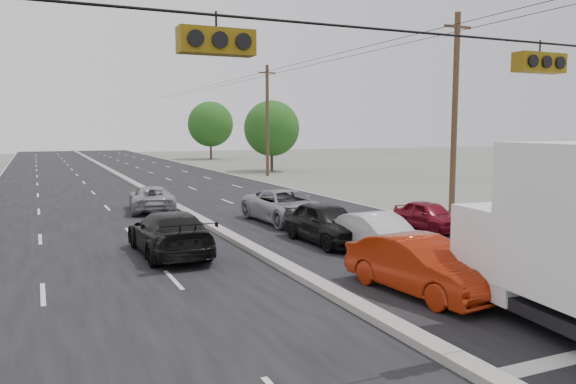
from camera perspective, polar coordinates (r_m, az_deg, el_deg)
name	(u,v)px	position (r m, az deg, el deg)	size (l,w,h in m)	color
ground	(463,369)	(10.98, 17.34, -16.79)	(200.00, 200.00, 0.00)	#606356
road_surface	(150,194)	(38.33, -13.84, -0.17)	(20.00, 160.00, 0.02)	black
center_median	(150,192)	(38.32, -13.85, -0.02)	(0.50, 160.00, 0.20)	gray
utility_pole_right_b	(455,112)	(29.64, 16.58, 7.77)	(1.60, 0.30, 10.00)	#422D1E
utility_pole_right_c	(267,120)	(51.26, -2.11, 7.35)	(1.60, 0.30, 10.00)	#422D1E
traffic_signals	(535,60)	(11.17, 23.82, 12.16)	(25.00, 0.30, 0.54)	black
tree_right_mid	(272,128)	(56.83, -1.67, 6.48)	(5.60, 5.60, 7.14)	#382619
tree_right_far	(211,124)	(80.77, -7.88, 6.84)	(6.40, 6.40, 8.16)	#382619
red_sedan	(421,266)	(15.00, 13.32, -7.37)	(1.57, 4.50, 1.48)	#932009
queue_car_a	(327,223)	(21.03, 3.94, -3.18)	(1.82, 4.52, 1.54)	black
queue_car_b	(379,236)	(19.11, 9.25, -4.43)	(1.49, 4.27, 1.41)	#B8B8BA
queue_car_c	(286,207)	(25.56, -0.20, -1.51)	(2.48, 5.39, 1.50)	gray
queue_car_e	(429,216)	(24.48, 14.12, -2.38)	(1.45, 3.60, 1.23)	maroon
oncoming_near	(169,234)	(19.44, -11.96, -4.15)	(2.11, 5.19, 1.51)	black
oncoming_far	(152,199)	(30.06, -13.69, -0.68)	(2.17, 4.70, 1.31)	gray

